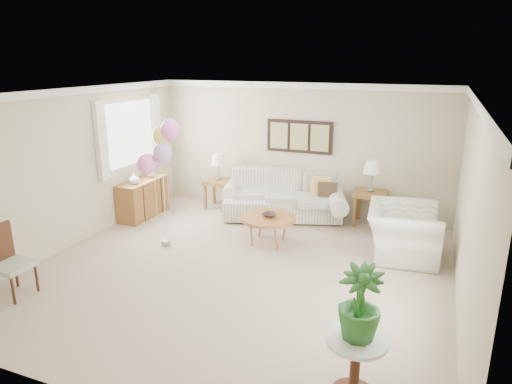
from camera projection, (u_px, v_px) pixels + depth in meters
ground_plane at (240, 269)px, 6.86m from camera, size 6.00×6.00×0.00m
room_shell at (234, 162)px, 6.52m from camera, size 6.04×6.04×2.60m
wall_art_triptych at (299, 137)px, 9.06m from camera, size 1.35×0.06×0.65m
sofa at (284, 199)px, 9.03m from camera, size 2.78×1.60×0.93m
end_table_left at (219, 184)px, 9.55m from camera, size 0.56×0.51×0.61m
end_table_right at (370, 197)px, 8.54m from camera, size 0.60×0.55×0.66m
lamp_left at (218, 160)px, 9.41m from camera, size 0.31×0.31×0.54m
lamp_right at (372, 168)px, 8.38m from camera, size 0.33×0.33×0.59m
coffee_table at (268, 219)px, 7.72m from camera, size 0.94×0.94×0.47m
decor_bowl at (270, 215)px, 7.70m from camera, size 0.30×0.30×0.06m
armchair at (403, 232)px, 7.23m from camera, size 1.19×1.33×0.80m
side_table at (356, 353)px, 4.16m from camera, size 0.57×0.57×0.62m
potted_plant at (360, 303)px, 4.03m from camera, size 0.42×0.42×0.70m
accent_chair at (7, 260)px, 6.00m from camera, size 0.47×0.47×0.96m
credenza at (143, 198)px, 9.08m from camera, size 0.46×1.20×0.74m
vase_white at (134, 178)px, 8.69m from camera, size 0.26×0.26×0.21m
vase_sage at (151, 173)px, 9.18m from camera, size 0.16×0.16×0.17m
balloon_cluster at (161, 147)px, 7.23m from camera, size 0.65×0.54×2.14m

